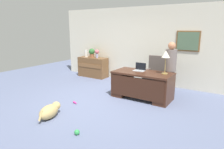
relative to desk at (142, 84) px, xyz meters
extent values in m
plane|color=slate|center=(-0.79, -0.95, -0.41)|extent=(12.00, 12.00, 0.00)
cube|color=beige|center=(-0.79, 1.65, 0.94)|extent=(7.00, 0.12, 2.70)
cube|color=brown|center=(0.81, 1.58, 1.15)|extent=(0.72, 0.03, 0.64)
cube|color=#506B4F|center=(0.81, 1.56, 1.15)|extent=(0.64, 0.01, 0.56)
cube|color=#422316|center=(0.00, 0.03, 0.33)|extent=(1.64, 0.82, 0.05)
cube|color=#422316|center=(-0.64, 0.03, -0.05)|extent=(0.36, 0.76, 0.71)
cube|color=#422316|center=(0.64, 0.03, -0.05)|extent=(0.36, 0.76, 0.71)
cube|color=#381E13|center=(0.00, -0.35, -0.02)|extent=(1.54, 0.04, 0.57)
cube|color=brown|center=(-2.78, 1.30, -0.01)|extent=(1.22, 0.48, 0.79)
cube|color=brown|center=(-2.78, 1.05, 0.08)|extent=(1.12, 0.02, 0.14)
cube|color=#564C47|center=(0.06, 0.83, -0.04)|extent=(0.60, 0.58, 0.18)
cylinder|color=black|center=(0.06, 0.83, -0.27)|extent=(0.10, 0.10, 0.28)
cylinder|color=black|center=(0.06, 0.83, -0.39)|extent=(0.52, 0.52, 0.05)
cube|color=#564C47|center=(0.06, 1.07, 0.37)|extent=(0.60, 0.12, 0.64)
cube|color=#564C47|center=(-0.20, 0.83, 0.16)|extent=(0.08, 0.50, 0.22)
cube|color=#564C47|center=(0.32, 0.83, 0.16)|extent=(0.08, 0.50, 0.22)
cylinder|color=#262323|center=(0.60, 0.61, -0.03)|extent=(0.26, 0.26, 0.76)
cylinder|color=slate|center=(0.60, 0.61, 0.66)|extent=(0.32, 0.32, 0.62)
sphere|color=tan|center=(0.60, 0.61, 1.07)|extent=(0.21, 0.21, 0.21)
ellipsoid|color=tan|center=(-1.19, -2.32, -0.26)|extent=(0.41, 0.60, 0.30)
sphere|color=tan|center=(-1.25, -2.05, -0.22)|extent=(0.20, 0.20, 0.20)
cylinder|color=tan|center=(-1.13, -2.59, -0.24)|extent=(0.08, 0.15, 0.21)
cube|color=#B2B5BA|center=(-0.15, 0.10, 0.36)|extent=(0.32, 0.22, 0.01)
cube|color=black|center=(-0.15, 0.21, 0.47)|extent=(0.32, 0.01, 0.21)
cylinder|color=#9E8447|center=(0.59, 0.13, 0.36)|extent=(0.16, 0.16, 0.02)
cylinder|color=#9E8447|center=(0.59, 0.13, 0.59)|extent=(0.02, 0.02, 0.42)
cone|color=silver|center=(0.59, 0.13, 0.89)|extent=(0.22, 0.22, 0.18)
cylinder|color=#9EA0C8|center=(-2.56, 1.30, 0.47)|extent=(0.10, 0.10, 0.18)
sphere|color=#C35F6B|center=(-2.56, 1.30, 0.63)|extent=(0.17, 0.17, 0.17)
cylinder|color=silver|center=(-3.12, 1.30, 0.53)|extent=(0.14, 0.14, 0.29)
cylinder|color=brown|center=(-2.82, 1.30, 0.45)|extent=(0.18, 0.18, 0.14)
sphere|color=#326C33|center=(-2.82, 1.30, 0.62)|extent=(0.24, 0.24, 0.24)
sphere|color=green|center=(-0.17, -2.52, -0.36)|extent=(0.10, 0.10, 0.10)
ellipsoid|color=#D8338C|center=(-1.33, -1.35, -0.39)|extent=(0.19, 0.10, 0.05)
camera|label=1|loc=(2.25, -5.06, 1.57)|focal=32.21mm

